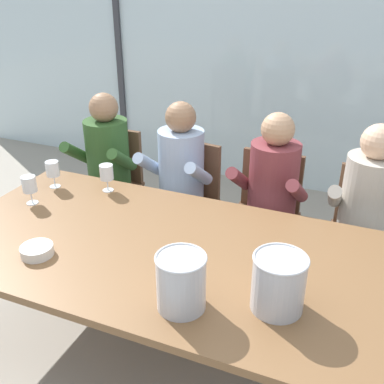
# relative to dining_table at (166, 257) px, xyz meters

# --- Properties ---
(ground) EXTENTS (14.00, 14.00, 0.00)m
(ground) POSITION_rel_dining_table_xyz_m (0.00, 1.00, -0.66)
(ground) COLOR #9E9384
(window_glass_panel) EXTENTS (7.55, 0.03, 2.60)m
(window_glass_panel) POSITION_rel_dining_table_xyz_m (0.00, 2.49, 0.64)
(window_glass_panel) COLOR silver
(window_glass_panel) RESTS_ON ground
(window_mullion_left) EXTENTS (0.06, 0.06, 2.60)m
(window_mullion_left) POSITION_rel_dining_table_xyz_m (-1.70, 2.47, 0.64)
(window_mullion_left) COLOR #38383D
(window_mullion_left) RESTS_ON ground
(hillside_vineyard) EXTENTS (13.55, 2.40, 1.89)m
(hillside_vineyard) POSITION_rel_dining_table_xyz_m (0.00, 5.99, 0.28)
(hillside_vineyard) COLOR #477A38
(hillside_vineyard) RESTS_ON ground
(dining_table) EXTENTS (2.35, 1.18, 0.72)m
(dining_table) POSITION_rel_dining_table_xyz_m (0.00, 0.00, 0.00)
(dining_table) COLOR brown
(dining_table) RESTS_ON ground
(chair_near_curtain) EXTENTS (0.45, 0.45, 0.88)m
(chair_near_curtain) POSITION_rel_dining_table_xyz_m (-0.96, 1.01, -0.15)
(chair_near_curtain) COLOR brown
(chair_near_curtain) RESTS_ON ground
(chair_left_of_center) EXTENTS (0.49, 0.49, 0.88)m
(chair_left_of_center) POSITION_rel_dining_table_xyz_m (-0.30, 0.98, -0.15)
(chair_left_of_center) COLOR brown
(chair_left_of_center) RESTS_ON ground
(chair_center) EXTENTS (0.45, 0.45, 0.88)m
(chair_center) POSITION_rel_dining_table_xyz_m (0.28, 0.99, -0.15)
(chair_center) COLOR brown
(chair_center) RESTS_ON ground
(chair_right_of_center) EXTENTS (0.48, 0.48, 0.88)m
(chair_right_of_center) POSITION_rel_dining_table_xyz_m (0.95, 0.99, -0.15)
(chair_right_of_center) COLOR brown
(chair_right_of_center) RESTS_ON ground
(person_olive_shirt) EXTENTS (0.47, 0.62, 1.20)m
(person_olive_shirt) POSITION_rel_dining_table_xyz_m (-0.92, 0.86, 0.02)
(person_olive_shirt) COLOR #2D5123
(person_olive_shirt) RESTS_ON ground
(person_pale_blue_shirt) EXTENTS (0.47, 0.62, 1.20)m
(person_pale_blue_shirt) POSITION_rel_dining_table_xyz_m (-0.33, 0.86, 0.02)
(person_pale_blue_shirt) COLOR #9EB2D1
(person_pale_blue_shirt) RESTS_ON ground
(person_maroon_top) EXTENTS (0.49, 0.63, 1.20)m
(person_maroon_top) POSITION_rel_dining_table_xyz_m (0.32, 0.86, 0.02)
(person_maroon_top) COLOR brown
(person_maroon_top) RESTS_ON ground
(person_beige_jumper) EXTENTS (0.47, 0.62, 1.20)m
(person_beige_jumper) POSITION_rel_dining_table_xyz_m (0.92, 0.86, 0.02)
(person_beige_jumper) COLOR #B7AD9E
(person_beige_jumper) RESTS_ON ground
(ice_bucket_primary) EXTENTS (0.21, 0.21, 0.25)m
(ice_bucket_primary) POSITION_rel_dining_table_xyz_m (0.25, -0.37, 0.19)
(ice_bucket_primary) COLOR #B7B7BC
(ice_bucket_primary) RESTS_ON dining_table
(ice_bucket_secondary) EXTENTS (0.22, 0.22, 0.25)m
(ice_bucket_secondary) POSITION_rel_dining_table_xyz_m (0.62, -0.23, 0.19)
(ice_bucket_secondary) COLOR #B7B7BC
(ice_bucket_secondary) RESTS_ON dining_table
(tasting_bowl) EXTENTS (0.16, 0.16, 0.05)m
(tasting_bowl) POSITION_rel_dining_table_xyz_m (-0.55, -0.30, 0.08)
(tasting_bowl) COLOR silver
(tasting_bowl) RESTS_ON dining_table
(wine_glass_by_left_taster) EXTENTS (0.08, 0.08, 0.17)m
(wine_glass_by_left_taster) POSITION_rel_dining_table_xyz_m (-0.62, 0.44, 0.18)
(wine_glass_by_left_taster) COLOR silver
(wine_glass_by_left_taster) RESTS_ON dining_table
(wine_glass_near_bucket) EXTENTS (0.08, 0.08, 0.17)m
(wine_glass_near_bucket) POSITION_rel_dining_table_xyz_m (-0.96, 0.36, 0.18)
(wine_glass_near_bucket) COLOR silver
(wine_glass_near_bucket) RESTS_ON dining_table
(wine_glass_center_pour) EXTENTS (0.08, 0.08, 0.17)m
(wine_glass_center_pour) POSITION_rel_dining_table_xyz_m (-0.94, 0.12, 0.18)
(wine_glass_center_pour) COLOR silver
(wine_glass_center_pour) RESTS_ON dining_table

